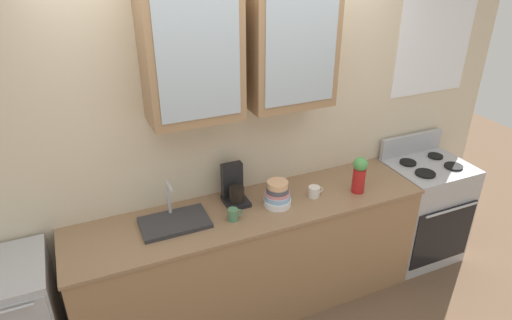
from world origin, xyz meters
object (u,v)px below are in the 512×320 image
at_px(stove_range, 421,210).
at_px(cup_near_bowls, 314,192).
at_px(coffee_maker, 234,188).
at_px(sink_faucet, 174,221).
at_px(bowl_stack, 277,195).
at_px(cup_near_sink, 233,215).
at_px(vase, 359,174).

bearing_deg(stove_range, cup_near_bowls, -178.34).
distance_m(stove_range, coffee_maker, 1.81).
height_order(sink_faucet, bowl_stack, sink_faucet).
xyz_separation_m(cup_near_sink, cup_near_bowls, (0.66, 0.04, -0.00)).
height_order(vase, coffee_maker, coffee_maker).
xyz_separation_m(cup_near_sink, coffee_maker, (0.09, 0.22, 0.06)).
bearing_deg(bowl_stack, vase, -6.89).
relative_size(bowl_stack, cup_near_bowls, 1.67).
distance_m(cup_near_sink, cup_near_bowls, 0.66).
relative_size(bowl_stack, cup_near_sink, 1.86).
distance_m(bowl_stack, vase, 0.65).
distance_m(sink_faucet, bowl_stack, 0.75).
bearing_deg(stove_range, bowl_stack, -178.93).
xyz_separation_m(vase, coffee_maker, (-0.91, 0.25, -0.05)).
xyz_separation_m(bowl_stack, cup_near_bowls, (0.30, -0.01, -0.04)).
height_order(stove_range, bowl_stack, bowl_stack).
bearing_deg(sink_faucet, bowl_stack, -4.87).
xyz_separation_m(stove_range, coffee_maker, (-1.72, 0.15, 0.56)).
xyz_separation_m(vase, cup_near_sink, (-1.00, 0.03, -0.11)).
xyz_separation_m(stove_range, vase, (-0.81, -0.10, 0.61)).
height_order(stove_range, cup_near_bowls, stove_range).
bearing_deg(stove_range, sink_faucet, 179.06).
bearing_deg(cup_near_sink, sink_faucet, 163.51).
xyz_separation_m(bowl_stack, cup_near_sink, (-0.36, -0.05, -0.04)).
distance_m(sink_faucet, coffee_maker, 0.50).
bearing_deg(bowl_stack, cup_near_bowls, -1.19).
bearing_deg(cup_near_bowls, cup_near_sink, -176.19).
distance_m(stove_range, cup_near_sink, 1.88).
bearing_deg(vase, bowl_stack, 173.11).
bearing_deg(sink_faucet, stove_range, -0.94).
bearing_deg(coffee_maker, cup_near_bowls, -17.50).
distance_m(sink_faucet, cup_near_sink, 0.40).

